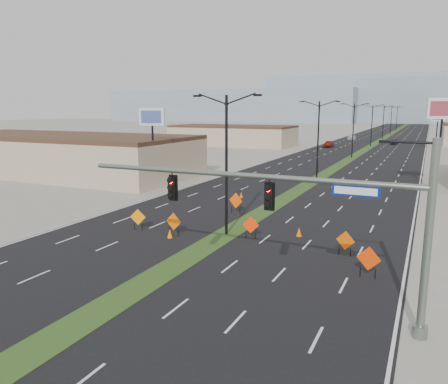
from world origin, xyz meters
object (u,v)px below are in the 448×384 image
at_px(streetlight_2, 353,129).
at_px(streetlight_6, 397,118).
at_px(pole_sign_west, 152,123).
at_px(cone_0, 170,234).
at_px(cone_1, 255,222).
at_px(streetlight_0, 226,161).
at_px(construction_sign_5, 345,241).
at_px(construction_sign_1, 174,222).
at_px(pole_sign_east_near, 443,115).
at_px(car_left, 328,144).
at_px(construction_sign_4, 369,260).
at_px(streetlight_1, 318,138).
at_px(signal_mast, 310,210).
at_px(cone_3, 241,195).
at_px(streetlight_3, 372,124).
at_px(construction_sign_3, 251,226).
at_px(cone_2, 299,232).
at_px(car_mid, 394,142).
at_px(car_far, 352,138).
at_px(pole_sign_east_far, 438,120).
at_px(construction_sign_2, 236,201).
at_px(streetlight_4, 383,121).
at_px(construction_sign_0, 138,218).

bearing_deg(streetlight_2, streetlight_6, 90.00).
relative_size(streetlight_2, pole_sign_west, 1.09).
bearing_deg(cone_0, cone_1, 53.29).
relative_size(streetlight_0, cone_0, 15.54).
bearing_deg(construction_sign_5, streetlight_0, -174.74).
xyz_separation_m(construction_sign_1, pole_sign_east_near, (17.28, 26.53, 7.35)).
height_order(car_left, cone_0, car_left).
bearing_deg(pole_sign_east_near, cone_1, -141.15).
bearing_deg(construction_sign_4, streetlight_6, 104.93).
bearing_deg(streetlight_1, signal_mast, -77.31).
xyz_separation_m(construction_sign_1, cone_3, (-0.91, 14.69, -0.69)).
xyz_separation_m(streetlight_2, streetlight_3, (0.00, 28.00, 0.00)).
relative_size(construction_sign_3, cone_2, 2.39).
bearing_deg(cone_2, car_mid, 90.20).
distance_m(streetlight_6, construction_sign_5, 169.52).
distance_m(car_mid, construction_sign_5, 94.91).
bearing_deg(car_left, cone_1, -81.06).
xyz_separation_m(signal_mast, pole_sign_east_near, (5.44, 34.56, 3.57)).
relative_size(car_far, pole_sign_east_far, 0.66).
xyz_separation_m(streetlight_2, cone_1, (1.02, -52.84, -5.13)).
bearing_deg(cone_1, construction_sign_1, -129.98).
height_order(streetlight_3, construction_sign_3, streetlight_3).
distance_m(streetlight_1, construction_sign_2, 22.23).
bearing_deg(streetlight_1, cone_3, -105.34).
relative_size(construction_sign_2, cone_0, 2.84).
relative_size(signal_mast, construction_sign_2, 8.89).
bearing_deg(car_left, streetlight_1, -78.48).
bearing_deg(streetlight_3, construction_sign_2, -91.47).
xyz_separation_m(streetlight_1, streetlight_4, (0.00, 84.00, 0.00)).
distance_m(streetlight_0, streetlight_2, 56.00).
bearing_deg(streetlight_6, streetlight_1, -90.00).
relative_size(construction_sign_2, construction_sign_4, 1.03).
bearing_deg(construction_sign_2, construction_sign_4, -28.57).
distance_m(construction_sign_3, cone_3, 14.37).
bearing_deg(pole_sign_east_near, streetlight_4, 79.18).
relative_size(construction_sign_4, pole_sign_east_far, 0.22).
xyz_separation_m(construction_sign_2, construction_sign_5, (10.72, -7.52, -0.13)).
relative_size(streetlight_3, cone_2, 14.97).
height_order(construction_sign_1, cone_3, construction_sign_1).
relative_size(streetlight_2, construction_sign_4, 5.61).
xyz_separation_m(construction_sign_0, cone_0, (3.29, -0.76, -0.63)).
bearing_deg(signal_mast, construction_sign_4, 70.99).
distance_m(streetlight_1, car_mid, 65.93).
bearing_deg(cone_2, construction_sign_0, -162.95).
bearing_deg(cone_2, cone_3, 129.83).
xyz_separation_m(streetlight_6, pole_sign_west, (-15.73, -154.10, 2.04)).
xyz_separation_m(construction_sign_5, pole_sign_west, (-24.45, 15.13, 6.50)).
bearing_deg(pole_sign_west, construction_sign_3, -51.01).
bearing_deg(streetlight_1, pole_sign_east_far, 74.16).
xyz_separation_m(streetlight_2, car_left, (-8.89, 21.52, -4.63)).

